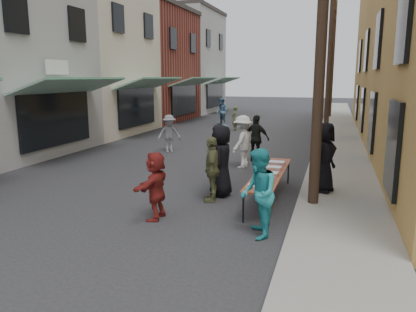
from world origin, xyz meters
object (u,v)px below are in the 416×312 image
Objects in this scene: serving_table at (270,174)px; server at (324,157)px; utility_pole_far at (332,60)px; utility_pole_mid at (330,51)px; utility_pole_near at (322,21)px; catering_tray_sausage at (258,187)px; guest_front_c at (258,193)px; guest_front_a at (221,161)px.

server is (1.34, 0.94, 0.35)m from serving_table.
serving_table is at bearing -92.76° from utility_pole_far.
utility_pole_mid is at bearing 84.45° from serving_table.
utility_pole_near and utility_pole_far have the same top height.
server is at bearing 62.73° from catering_tray_sausage.
utility_pole_far is 24.12m from serving_table.
utility_pole_mid is at bearing 22.22° from server.
utility_pole_near is 4.91× the size of guest_front_c.
utility_pole_near is 4.41m from guest_front_c.
catering_tray_sausage reaches higher than serving_table.
utility_pole_mid is 12.44m from serving_table.
guest_front_c is at bearing -93.91° from utility_pole_mid.
utility_pole_near is 2.25× the size of serving_table.
guest_front_a is at bearing 174.54° from utility_pole_near.
utility_pole_mid is 12.00m from utility_pole_far.
serving_table is 2.60m from guest_front_c.
server is at bearing 80.64° from utility_pole_near.
utility_pole_far reaches higher than catering_tray_sausage.
utility_pole_near is at bearing -90.00° from utility_pole_far.
utility_pole_near is 4.57× the size of guest_front_a.
guest_front_a is (-1.35, 1.68, 0.19)m from catering_tray_sausage.
utility_pole_near is at bearing -10.21° from serving_table.
serving_table is 1.37m from guest_front_a.
guest_front_a is 1.02× the size of server.
guest_front_c is (-0.98, -14.38, -3.58)m from utility_pole_mid.
utility_pole_far is 4.57× the size of guest_front_a.
server is (0.19, 1.15, -3.44)m from utility_pole_near.
catering_tray_sausage is 0.27× the size of guest_front_c.
utility_pole_mid is 12.53m from guest_front_a.
serving_table is at bearing 90.00° from catering_tray_sausage.
utility_pole_near is 24.00m from utility_pole_far.
server is at bearing -89.53° from utility_pole_far.
catering_tray_sausage is (-1.15, -25.44, -3.71)m from utility_pole_far.
server is at bearing 102.98° from guest_front_a.
server reaches higher than serving_table.
catering_tray_sausage is at bearing 32.90° from guest_front_a.
utility_pole_mid is at bearing 158.70° from guest_front_c.
guest_front_c reaches higher than serving_table.
guest_front_c is (-0.98, -2.38, -3.58)m from utility_pole_near.
catering_tray_sausage is (0.00, -1.65, 0.08)m from serving_table.
guest_front_a is (-2.49, 0.24, -3.52)m from utility_pole_near.
server is (0.19, -22.85, -3.44)m from utility_pole_far.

